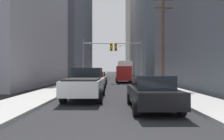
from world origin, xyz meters
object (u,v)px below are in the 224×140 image
pickup_truck_white (86,83)px  sedan_beige (99,78)px  city_bus (124,69)px  traffic_signal_near_left (96,53)px  cargo_van_red (123,73)px  sedan_maroon (95,81)px  traffic_signal_near_right (129,53)px  sedan_black (151,92)px

pickup_truck_white → sedan_beige: (-0.01, 12.51, -0.16)m
sedan_beige → city_bus: bearing=75.8°
traffic_signal_near_left → city_bus: bearing=71.8°
cargo_van_red → traffic_signal_near_left: bearing=-163.8°
city_bus → traffic_signal_near_left: size_ratio=1.92×
city_bus → sedan_beige: city_bus is taller
cargo_van_red → sedan_beige: size_ratio=1.24×
sedan_maroon → traffic_signal_near_right: 10.43m
city_bus → cargo_van_red: (-0.92, -13.20, -0.64)m
sedan_black → traffic_signal_near_right: 18.28m
city_bus → sedan_beige: 16.89m
sedan_beige → traffic_signal_near_right: 5.55m
pickup_truck_white → sedan_maroon: pickup_truck_white is taller
pickup_truck_white → sedan_maroon: (0.05, 5.46, -0.16)m
sedan_beige → traffic_signal_near_left: size_ratio=0.71×
pickup_truck_white → traffic_signal_near_right: (3.99, 14.55, 3.11)m
city_bus → traffic_signal_near_right: size_ratio=1.92×
pickup_truck_white → sedan_maroon: size_ratio=1.30×
city_bus → sedan_black: city_bus is taller
sedan_maroon → cargo_van_red: bearing=72.7°
sedan_black → sedan_maroon: bearing=110.5°
traffic_signal_near_right → sedan_maroon: bearing=-113.4°
traffic_signal_near_left → pickup_truck_white: bearing=-87.8°
pickup_truck_white → traffic_signal_near_left: 14.89m
cargo_van_red → sedan_beige: cargo_van_red is taller
cargo_van_red → sedan_black: size_ratio=1.24×
city_bus → sedan_beige: (-4.14, -16.33, -1.16)m
cargo_van_red → sedan_maroon: bearing=-107.3°
city_bus → sedan_black: (-0.77, -32.27, -1.16)m
sedan_black → sedan_beige: (-3.37, 15.94, 0.00)m
city_bus → sedan_black: 32.30m
city_bus → sedan_maroon: (-4.09, -23.39, -1.16)m
sedan_beige → sedan_black: bearing=-78.1°
sedan_black → sedan_beige: bearing=101.9°
pickup_truck_white → sedan_beige: size_ratio=1.28×
cargo_van_red → sedan_maroon: 10.68m
sedan_beige → traffic_signal_near_left: bearing=105.2°
pickup_truck_white → cargo_van_red: size_ratio=1.04×
city_bus → traffic_signal_near_left: 15.20m
sedan_black → sedan_maroon: (-3.31, 8.88, 0.00)m
city_bus → traffic_signal_near_left: traffic_signal_near_left is taller
city_bus → sedan_black: size_ratio=2.73×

